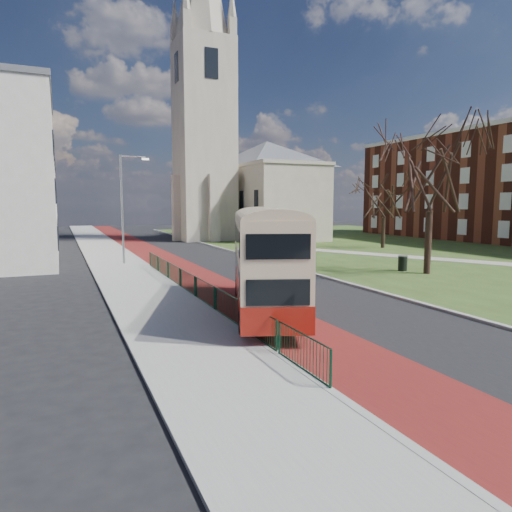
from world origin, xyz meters
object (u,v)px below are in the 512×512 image
litter_bin (403,263)px  bus (265,256)px  streetlamp (124,203)px  winter_tree_near (432,162)px  winter_tree_far (384,194)px

litter_bin → bus: bearing=-152.7°
streetlamp → winter_tree_near: winter_tree_near is taller
bus → litter_bin: bus is taller
winter_tree_near → litter_bin: size_ratio=9.96×
bus → streetlamp: bearing=120.5°
winter_tree_near → winter_tree_far: (8.58, 15.09, -1.66)m
winter_tree_far → litter_bin: (-9.19, -13.50, -4.96)m
streetlamp → winter_tree_near: 21.58m
streetlamp → litter_bin: size_ratio=7.73×
winter_tree_near → winter_tree_far: winter_tree_near is taller
winter_tree_far → litter_bin: winter_tree_far is taller
bus → litter_bin: (13.42, 6.94, -1.86)m
streetlamp → bus: size_ratio=0.78×
litter_bin → winter_tree_near: bearing=-69.0°
bus → winter_tree_far: (22.62, 20.43, 3.10)m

